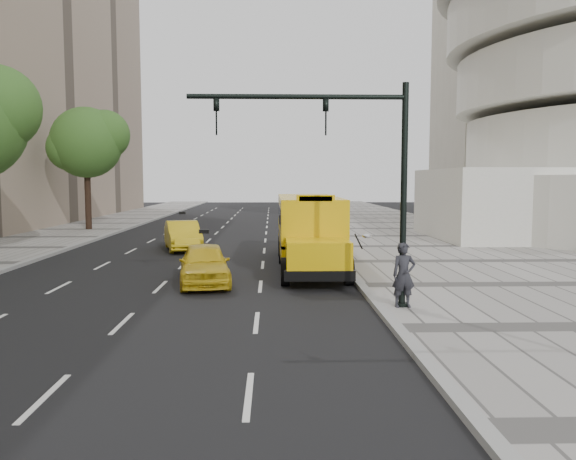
{
  "coord_description": "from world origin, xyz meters",
  "views": [
    {
      "loc": [
        2.91,
        -24.46,
        3.73
      ],
      "look_at": [
        3.5,
        -4.0,
        1.9
      ],
      "focal_mm": 35.0,
      "sensor_mm": 36.0,
      "label": 1
    }
  ],
  "objects_px": {
    "taxi_far": "(183,236)",
    "traffic_signal": "(354,167)",
    "pedestrian": "(404,275)",
    "school_bus": "(308,225)",
    "tree_c": "(88,142)",
    "taxi_near": "(204,264)"
  },
  "relations": [
    {
      "from": "tree_c",
      "to": "taxi_far",
      "type": "distance_m",
      "value": 15.31
    },
    {
      "from": "school_bus",
      "to": "pedestrian",
      "type": "bearing_deg",
      "value": -76.77
    },
    {
      "from": "tree_c",
      "to": "traffic_signal",
      "type": "bearing_deg",
      "value": -58.75
    },
    {
      "from": "tree_c",
      "to": "pedestrian",
      "type": "bearing_deg",
      "value": -56.6
    },
    {
      "from": "tree_c",
      "to": "taxi_near",
      "type": "bearing_deg",
      "value": -62.94
    },
    {
      "from": "school_bus",
      "to": "traffic_signal",
      "type": "relative_size",
      "value": 1.81
    },
    {
      "from": "tree_c",
      "to": "pedestrian",
      "type": "relative_size",
      "value": 4.89
    },
    {
      "from": "tree_c",
      "to": "traffic_signal",
      "type": "xyz_separation_m",
      "value": [
        15.6,
        -25.71,
        -2.37
      ]
    },
    {
      "from": "tree_c",
      "to": "school_bus",
      "type": "xyz_separation_m",
      "value": [
        14.9,
        -16.81,
        -4.7
      ]
    },
    {
      "from": "school_bus",
      "to": "taxi_far",
      "type": "xyz_separation_m",
      "value": [
        -6.36,
        5.47,
        -1.0
      ]
    },
    {
      "from": "school_bus",
      "to": "taxi_far",
      "type": "distance_m",
      "value": 8.44
    },
    {
      "from": "school_bus",
      "to": "pedestrian",
      "type": "xyz_separation_m",
      "value": [
        2.12,
        -9.0,
        -0.7
      ]
    },
    {
      "from": "pedestrian",
      "to": "traffic_signal",
      "type": "height_order",
      "value": "traffic_signal"
    },
    {
      "from": "taxi_near",
      "to": "tree_c",
      "type": "bearing_deg",
      "value": 108.89
    },
    {
      "from": "pedestrian",
      "to": "taxi_far",
      "type": "bearing_deg",
      "value": 115.13
    },
    {
      "from": "taxi_far",
      "to": "pedestrian",
      "type": "distance_m",
      "value": 16.77
    },
    {
      "from": "tree_c",
      "to": "taxi_near",
      "type": "xyz_separation_m",
      "value": [
        10.89,
        -21.33,
        -5.73
      ]
    },
    {
      "from": "tree_c",
      "to": "school_bus",
      "type": "bearing_deg",
      "value": -48.45
    },
    {
      "from": "tree_c",
      "to": "school_bus",
      "type": "distance_m",
      "value": 22.95
    },
    {
      "from": "school_bus",
      "to": "pedestrian",
      "type": "relative_size",
      "value": 6.3
    },
    {
      "from": "school_bus",
      "to": "traffic_signal",
      "type": "height_order",
      "value": "traffic_signal"
    },
    {
      "from": "taxi_far",
      "to": "traffic_signal",
      "type": "distance_m",
      "value": 16.34
    }
  ]
}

